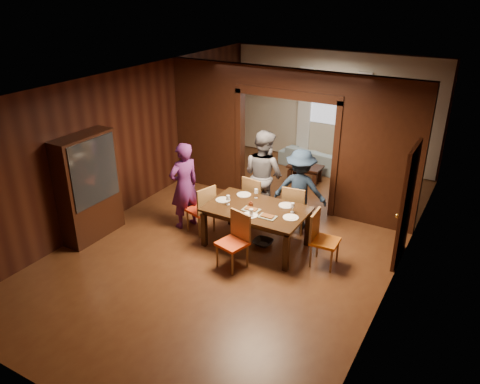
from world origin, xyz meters
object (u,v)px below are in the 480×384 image
Objects in this scene: chair_far_l at (257,198)px; person_navy at (300,189)px; hutch at (89,187)px; chair_right at (325,240)px; person_grey at (264,175)px; chair_near at (232,242)px; dining_table at (256,227)px; sofa at (315,158)px; chair_far_r at (296,208)px; chair_left at (200,208)px; person_purple at (184,186)px; coffee_table at (305,173)px.

person_navy is at bearing -158.69° from chair_far_l.
chair_right is at bearing 16.20° from hutch.
person_grey is 1.90× the size of chair_near.
chair_far_l is (-0.44, 0.88, 0.10)m from dining_table.
person_grey is at bearing 100.18° from sofa.
hutch reaches higher than person_grey.
chair_left is at bearing 23.40° from chair_far_r.
dining_table is at bearing 103.31° from chair_near.
chair_right is 0.48× the size of hutch.
person_navy is 0.88× the size of sofa.
chair_far_l is at bearing 150.51° from person_purple.
chair_far_r reaches higher than coffee_table.
person_grey is 1.90× the size of chair_far_r.
dining_table is at bearing -83.47° from coffee_table.
person_grey reaches higher than person_navy.
hutch is at bearing -119.22° from coffee_table.
person_purple is 4.35m from sofa.
chair_right is (1.31, 0.01, 0.10)m from dining_table.
person_purple is 0.95× the size of sofa.
chair_far_l is at bearing 2.61° from person_navy.
chair_near is at bearing 119.88° from person_grey.
person_grey is 3.14m from sofa.
chair_right and chair_far_l have the same top height.
hutch is (-3.24, -2.06, 0.52)m from chair_far_r.
chair_far_r is (0.01, -0.19, -0.31)m from person_navy.
person_navy is 1.65× the size of chair_far_l.
chair_far_r is at bearing -171.76° from chair_far_l.
dining_table is (-0.39, -1.06, -0.42)m from person_navy.
chair_far_r is (0.88, -3.29, 0.22)m from sofa.
sofa is (-0.07, 3.07, -0.66)m from person_grey.
sofa is at bearing 96.66° from dining_table.
person_navy reaches higher than chair_left.
chair_far_r is (-0.91, 0.86, 0.00)m from chair_right.
chair_right reaches higher than dining_table.
hutch is at bearing -25.88° from person_purple.
coffee_table is at bearing 105.93° from sofa.
dining_table is 0.99m from chair_far_l.
person_purple is 1.48m from chair_far_l.
chair_near is at bearing -85.04° from coffee_table.
chair_right is at bearing 46.69° from chair_near.
coffee_table is at bearing -80.29° from person_navy.
chair_far_l is (0.04, -3.27, 0.22)m from sofa.
chair_near is 2.90m from hutch.
chair_far_l reaches higher than sofa.
person_grey reaches higher than sofa.
chair_left reaches higher than coffee_table.
person_navy is 0.90m from chair_far_l.
dining_table is at bearing 125.75° from chair_far_l.
chair_far_r reaches higher than dining_table.
person_navy is at bearing -163.21° from person_grey.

